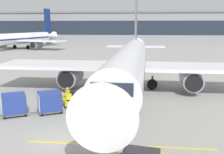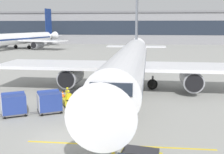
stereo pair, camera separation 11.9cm
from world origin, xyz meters
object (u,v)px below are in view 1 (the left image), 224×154
(baggage_cart_lead, at_px, (49,101))
(baggage_cart_second, at_px, (14,104))
(belt_loader, at_px, (84,96))
(ground_crew_marshaller, at_px, (89,98))
(ground_crew_by_loader, at_px, (69,98))
(distant_airplane, at_px, (19,39))
(safety_cone_engine_keepout, at_px, (63,94))
(ground_crew_by_carts, at_px, (68,95))
(parked_airplane, at_px, (130,62))

(baggage_cart_lead, xyz_separation_m, baggage_cart_second, (-2.74, -1.02, 0.00))
(belt_loader, relative_size, ground_crew_marshaller, 2.94)
(belt_loader, xyz_separation_m, ground_crew_marshaller, (0.77, -1.05, 0.08))
(ground_crew_by_loader, distance_m, distant_airplane, 67.49)
(distant_airplane, bearing_deg, ground_crew_by_loader, -62.25)
(baggage_cart_lead, relative_size, ground_crew_by_loader, 1.58)
(ground_crew_marshaller, relative_size, safety_cone_engine_keepout, 2.59)
(ground_crew_by_carts, height_order, ground_crew_marshaller, same)
(parked_airplane, height_order, safety_cone_engine_keepout, parked_airplane)
(ground_crew_by_loader, bearing_deg, baggage_cart_second, -151.16)
(baggage_cart_lead, bearing_deg, ground_crew_marshaller, 24.04)
(parked_airplane, bearing_deg, belt_loader, -122.34)
(baggage_cart_second, relative_size, ground_crew_by_carts, 1.58)
(baggage_cart_second, distance_m, safety_cone_engine_keepout, 6.68)
(distant_airplane, bearing_deg, safety_cone_engine_keepout, -61.94)
(ground_crew_marshaller, bearing_deg, baggage_cart_second, -157.59)
(safety_cone_engine_keepout, bearing_deg, belt_loader, -43.64)
(ground_crew_by_loader, distance_m, ground_crew_by_carts, 1.12)
(ground_crew_by_carts, bearing_deg, belt_loader, 7.79)
(belt_loader, xyz_separation_m, distant_airplane, (-32.52, 58.44, 2.27))
(belt_loader, bearing_deg, safety_cone_engine_keepout, 136.36)
(belt_loader, distance_m, baggage_cart_lead, 3.52)
(belt_loader, xyz_separation_m, ground_crew_by_loader, (-1.11, -1.26, 0.08))
(belt_loader, distance_m, baggage_cart_second, 6.29)
(baggage_cart_second, bearing_deg, baggage_cart_lead, 20.43)
(parked_airplane, bearing_deg, ground_crew_by_carts, -129.94)
(baggage_cart_lead, bearing_deg, ground_crew_by_loader, 42.20)
(ground_crew_by_loader, xyz_separation_m, distant_airplane, (-31.41, 59.70, 2.18))
(parked_airplane, xyz_separation_m, safety_cone_engine_keepout, (-6.89, -3.80, -2.97))
(parked_airplane, relative_size, ground_crew_marshaller, 22.79)
(ground_crew_by_carts, bearing_deg, ground_crew_by_loader, -70.35)
(baggage_cart_second, bearing_deg, ground_crew_by_loader, 28.84)
(baggage_cart_second, height_order, safety_cone_engine_keepout, baggage_cart_second)
(ground_crew_by_carts, bearing_deg, distant_airplane, 117.89)
(parked_airplane, bearing_deg, ground_crew_marshaller, -113.88)
(parked_airplane, height_order, distant_airplane, parked_airplane)
(ground_crew_marshaller, height_order, safety_cone_engine_keepout, ground_crew_marshaller)
(baggage_cart_second, height_order, distant_airplane, distant_airplane)
(parked_airplane, height_order, ground_crew_by_loader, parked_airplane)
(ground_crew_marshaller, bearing_deg, ground_crew_by_loader, -173.69)
(safety_cone_engine_keepout, bearing_deg, ground_crew_by_loader, -66.78)
(ground_crew_by_loader, height_order, safety_cone_engine_keepout, ground_crew_by_loader)
(belt_loader, bearing_deg, distant_airplane, 119.10)
(parked_airplane, distance_m, baggage_cart_lead, 11.35)
(baggage_cart_second, relative_size, ground_crew_by_loader, 1.58)
(baggage_cart_second, bearing_deg, safety_cone_engine_keepout, 68.65)
(ground_crew_by_loader, bearing_deg, ground_crew_by_carts, 109.65)
(safety_cone_engine_keepout, bearing_deg, baggage_cart_second, -111.35)
(baggage_cart_lead, bearing_deg, belt_loader, 45.20)
(ground_crew_by_carts, bearing_deg, baggage_cart_second, -138.36)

